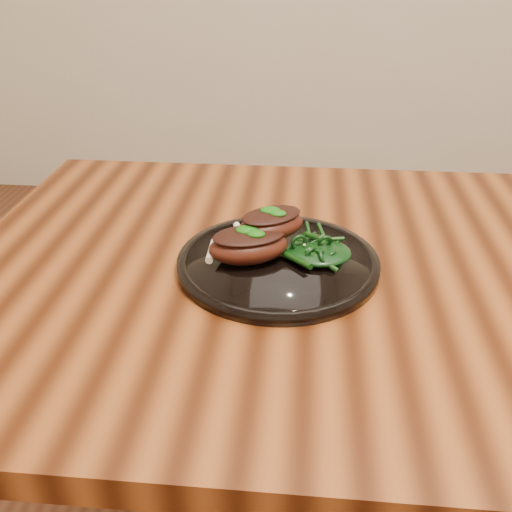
% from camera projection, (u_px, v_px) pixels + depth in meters
% --- Properties ---
extents(desk, '(1.60, 0.80, 0.75)m').
position_uv_depth(desk, '(491.00, 319.00, 0.85)').
color(desk, '#371506').
rests_on(desk, ground).
extents(plate, '(0.29, 0.29, 0.02)m').
position_uv_depth(plate, '(278.00, 262.00, 0.82)').
color(plate, black).
rests_on(plate, desk).
extents(lamb_chop_front, '(0.13, 0.11, 0.05)m').
position_uv_depth(lamb_chop_front, '(248.00, 244.00, 0.80)').
color(lamb_chop_front, '#48180D').
rests_on(lamb_chop_front, plate).
extents(lamb_chop_back, '(0.12, 0.11, 0.05)m').
position_uv_depth(lamb_chop_back, '(271.00, 223.00, 0.82)').
color(lamb_chop_back, '#48180D').
rests_on(lamb_chop_back, plate).
extents(herb_smear, '(0.09, 0.06, 0.01)m').
position_uv_depth(herb_smear, '(257.00, 235.00, 0.87)').
color(herb_smear, '#0A4407').
rests_on(herb_smear, plate).
extents(greens_heap, '(0.09, 0.09, 0.04)m').
position_uv_depth(greens_heap, '(319.00, 248.00, 0.81)').
color(greens_heap, black).
rests_on(greens_heap, plate).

